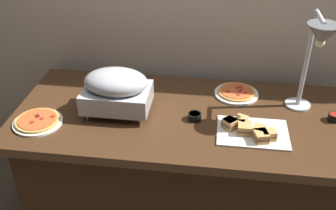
{
  "coord_description": "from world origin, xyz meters",
  "views": [
    {
      "loc": [
        0.13,
        -1.79,
        1.95
      ],
      "look_at": [
        -0.11,
        0.0,
        0.81
      ],
      "focal_mm": 42.29,
      "sensor_mm": 36.0,
      "label": 1
    }
  ],
  "objects_px": {
    "sauce_cup_far": "(195,116)",
    "heat_lamp": "(318,44)",
    "pizza_plate_front": "(38,121)",
    "sandwich_platter": "(250,130)",
    "chafing_dish": "(116,89)",
    "sauce_cup_near": "(334,117)",
    "pizza_plate_center": "(236,93)"
  },
  "relations": [
    {
      "from": "pizza_plate_center",
      "to": "sandwich_platter",
      "type": "height_order",
      "value": "sandwich_platter"
    },
    {
      "from": "heat_lamp",
      "to": "sauce_cup_near",
      "type": "xyz_separation_m",
      "value": [
        0.17,
        0.02,
        -0.41
      ]
    },
    {
      "from": "chafing_dish",
      "to": "sauce_cup_far",
      "type": "bearing_deg",
      "value": -2.49
    },
    {
      "from": "sandwich_platter",
      "to": "sauce_cup_far",
      "type": "bearing_deg",
      "value": 162.09
    },
    {
      "from": "chafing_dish",
      "to": "sandwich_platter",
      "type": "height_order",
      "value": "chafing_dish"
    },
    {
      "from": "pizza_plate_front",
      "to": "sandwich_platter",
      "type": "xyz_separation_m",
      "value": [
        1.1,
        0.05,
        0.01
      ]
    },
    {
      "from": "pizza_plate_front",
      "to": "sandwich_platter",
      "type": "height_order",
      "value": "sandwich_platter"
    },
    {
      "from": "sauce_cup_far",
      "to": "pizza_plate_front",
      "type": "bearing_deg",
      "value": -169.95
    },
    {
      "from": "chafing_dish",
      "to": "sauce_cup_far",
      "type": "relative_size",
      "value": 5.01
    },
    {
      "from": "sandwich_platter",
      "to": "sauce_cup_near",
      "type": "xyz_separation_m",
      "value": [
        0.45,
        0.18,
        -0.0
      ]
    },
    {
      "from": "pizza_plate_center",
      "to": "sauce_cup_far",
      "type": "bearing_deg",
      "value": -127.53
    },
    {
      "from": "sandwich_platter",
      "to": "sauce_cup_near",
      "type": "height_order",
      "value": "sandwich_platter"
    },
    {
      "from": "sauce_cup_near",
      "to": "sauce_cup_far",
      "type": "height_order",
      "value": "sauce_cup_near"
    },
    {
      "from": "sandwich_platter",
      "to": "pizza_plate_front",
      "type": "bearing_deg",
      "value": -177.28
    },
    {
      "from": "chafing_dish",
      "to": "sauce_cup_far",
      "type": "distance_m",
      "value": 0.44
    },
    {
      "from": "chafing_dish",
      "to": "pizza_plate_front",
      "type": "xyz_separation_m",
      "value": [
        -0.39,
        -0.16,
        -0.13
      ]
    },
    {
      "from": "chafing_dish",
      "to": "pizza_plate_center",
      "type": "xyz_separation_m",
      "value": [
        0.64,
        0.27,
        -0.13
      ]
    },
    {
      "from": "chafing_dish",
      "to": "heat_lamp",
      "type": "distance_m",
      "value": 1.03
    },
    {
      "from": "pizza_plate_center",
      "to": "heat_lamp",
      "type": "bearing_deg",
      "value": -33.19
    },
    {
      "from": "chafing_dish",
      "to": "pizza_plate_center",
      "type": "bearing_deg",
      "value": 22.97
    },
    {
      "from": "heat_lamp",
      "to": "pizza_plate_center",
      "type": "bearing_deg",
      "value": 146.81
    },
    {
      "from": "chafing_dish",
      "to": "sandwich_platter",
      "type": "bearing_deg",
      "value": -8.88
    },
    {
      "from": "sauce_cup_far",
      "to": "sauce_cup_near",
      "type": "bearing_deg",
      "value": 6.88
    },
    {
      "from": "sauce_cup_near",
      "to": "sandwich_platter",
      "type": "bearing_deg",
      "value": -158.03
    },
    {
      "from": "pizza_plate_center",
      "to": "sauce_cup_near",
      "type": "xyz_separation_m",
      "value": [
        0.51,
        -0.2,
        0.01
      ]
    },
    {
      "from": "pizza_plate_center",
      "to": "sauce_cup_near",
      "type": "height_order",
      "value": "sauce_cup_near"
    },
    {
      "from": "chafing_dish",
      "to": "pizza_plate_center",
      "type": "distance_m",
      "value": 0.71
    },
    {
      "from": "sauce_cup_far",
      "to": "heat_lamp",
      "type": "bearing_deg",
      "value": 7.02
    },
    {
      "from": "pizza_plate_center",
      "to": "sauce_cup_far",
      "type": "height_order",
      "value": "sauce_cup_far"
    },
    {
      "from": "heat_lamp",
      "to": "sandwich_platter",
      "type": "xyz_separation_m",
      "value": [
        -0.28,
        -0.16,
        -0.41
      ]
    },
    {
      "from": "pizza_plate_front",
      "to": "sauce_cup_near",
      "type": "distance_m",
      "value": 1.56
    },
    {
      "from": "heat_lamp",
      "to": "pizza_plate_front",
      "type": "bearing_deg",
      "value": -171.19
    }
  ]
}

